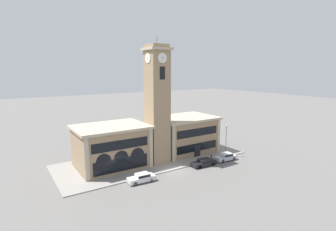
{
  "coord_description": "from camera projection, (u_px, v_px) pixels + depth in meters",
  "views": [
    {
      "loc": [
        -24.38,
        -35.76,
        17.3
      ],
      "look_at": [
        1.18,
        3.45,
        9.16
      ],
      "focal_mm": 28.0,
      "sensor_mm": 36.0,
      "label": 1
    }
  ],
  "objects": [
    {
      "name": "clock_tower",
      "position": [
        157.0,
        105.0,
        48.06
      ],
      "size": [
        4.32,
        4.32,
        23.0
      ],
      "color": "#937A5B",
      "rests_on": "ground_plane"
    },
    {
      "name": "town_hall_left_wing",
      "position": [
        111.0,
        146.0,
        47.06
      ],
      "size": [
        12.74,
        9.57,
        7.56
      ],
      "color": "#937A5B",
      "rests_on": "ground_plane"
    },
    {
      "name": "parked_car_near",
      "position": [
        142.0,
        178.0,
        40.92
      ],
      "size": [
        4.4,
        1.92,
        1.36
      ],
      "rotation": [
        0.0,
        0.0,
        3.09
      ],
      "color": "silver",
      "rests_on": "ground_plane"
    },
    {
      "name": "bollard",
      "position": [
        211.0,
        157.0,
        50.83
      ],
      "size": [
        0.18,
        0.18,
        1.06
      ],
      "color": "black",
      "rests_on": "sidewalk_kerb"
    },
    {
      "name": "street_lamp",
      "position": [
        226.0,
        136.0,
        52.28
      ],
      "size": [
        0.36,
        0.36,
        6.45
      ],
      "color": "#4C4C51",
      "rests_on": "sidewalk_kerb"
    },
    {
      "name": "town_hall_right_wing",
      "position": [
        184.0,
        134.0,
        55.84
      ],
      "size": [
        12.84,
        9.57,
        7.55
      ],
      "color": "#937A5B",
      "rests_on": "ground_plane"
    },
    {
      "name": "parked_car_far",
      "position": [
        226.0,
        157.0,
        50.73
      ],
      "size": [
        4.59,
        2.07,
        1.42
      ],
      "rotation": [
        0.0,
        0.0,
        3.09
      ],
      "color": "#B2B7C1",
      "rests_on": "ground_plane"
    },
    {
      "name": "ground_plane",
      "position": [
        173.0,
        171.0,
        45.6
      ],
      "size": [
        300.0,
        300.0,
        0.0
      ],
      "primitive_type": "plane",
      "color": "#605E5B"
    },
    {
      "name": "sidewalk_kerb",
      "position": [
        153.0,
        159.0,
        51.5
      ],
      "size": [
        36.5,
        14.33,
        0.15
      ],
      "color": "gray",
      "rests_on": "ground_plane"
    },
    {
      "name": "parked_car_mid",
      "position": [
        204.0,
        162.0,
        47.79
      ],
      "size": [
        4.84,
        1.99,
        1.32
      ],
      "rotation": [
        0.0,
        0.0,
        3.09
      ],
      "color": "black",
      "rests_on": "ground_plane"
    }
  ]
}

